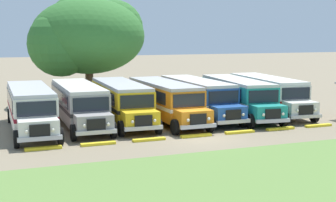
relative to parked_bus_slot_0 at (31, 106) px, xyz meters
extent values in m
plane|color=#84755B|center=(9.24, -5.99, -1.58)|extent=(220.00, 220.00, 0.00)
cube|color=olive|center=(9.24, -15.06, -1.58)|extent=(80.00, 11.37, 0.01)
cube|color=silver|center=(0.00, 0.31, -0.03)|extent=(2.59, 9.22, 2.10)
cube|color=maroon|center=(0.00, 0.31, -0.20)|extent=(2.62, 9.24, 0.24)
cube|color=black|center=(1.28, 0.60, 0.47)|extent=(0.12, 8.00, 0.80)
cube|color=black|center=(-1.26, 0.62, 0.47)|extent=(0.12, 8.00, 0.80)
cube|color=#B2B2B7|center=(0.00, 0.31, 1.13)|extent=(2.51, 9.12, 0.22)
cube|color=silver|center=(-0.05, -4.99, -0.56)|extent=(2.21, 1.42, 1.05)
cube|color=black|center=(-0.06, -5.73, -0.53)|extent=(1.10, 0.11, 0.70)
cube|color=#B7B7BC|center=(-0.06, -5.77, -0.96)|extent=(2.40, 0.22, 0.24)
cube|color=black|center=(-0.04, -4.32, 0.47)|extent=(2.20, 0.08, 0.84)
cube|color=maroon|center=(0.05, 4.93, -0.14)|extent=(0.90, 0.07, 1.30)
sphere|color=#EAE5C6|center=(0.64, -5.79, -0.53)|extent=(0.20, 0.20, 0.20)
sphere|color=#EAE5C6|center=(-0.76, -5.78, -0.53)|extent=(0.20, 0.20, 0.20)
cylinder|color=black|center=(1.15, -4.90, -1.08)|extent=(0.29, 1.00, 1.00)
cylinder|color=black|center=(-1.25, -4.88, -1.08)|extent=(0.29, 1.00, 1.00)
cylinder|color=black|center=(1.23, 3.30, -1.08)|extent=(0.29, 1.00, 1.00)
cylinder|color=black|center=(-1.17, 3.32, -1.08)|extent=(0.29, 1.00, 1.00)
cube|color=#9E9993|center=(3.28, 0.89, -0.03)|extent=(2.63, 9.23, 2.10)
cube|color=#282828|center=(3.28, 0.89, -0.20)|extent=(2.66, 9.25, 0.24)
cube|color=black|center=(4.55, 1.17, 0.47)|extent=(0.15, 8.00, 0.80)
cube|color=black|center=(2.01, 1.21, 0.47)|extent=(0.15, 8.00, 0.80)
cube|color=beige|center=(3.28, 0.89, 1.13)|extent=(2.54, 9.13, 0.22)
cube|color=#9E9993|center=(3.20, -4.41, -0.56)|extent=(2.22, 1.43, 1.05)
cube|color=black|center=(3.19, -5.15, -0.53)|extent=(1.10, 0.12, 0.70)
cube|color=#B7B7BC|center=(3.19, -5.19, -0.96)|extent=(2.40, 0.23, 0.24)
cube|color=black|center=(3.21, -3.74, 0.47)|extent=(2.20, 0.09, 0.84)
cube|color=#282828|center=(3.34, 5.51, -0.14)|extent=(0.90, 0.07, 1.30)
sphere|color=#EAE5C6|center=(3.89, -5.21, -0.53)|extent=(0.20, 0.20, 0.20)
sphere|color=#EAE5C6|center=(2.49, -5.19, -0.53)|extent=(0.20, 0.20, 0.20)
cylinder|color=black|center=(4.40, -4.32, -1.08)|extent=(0.29, 1.00, 1.00)
cylinder|color=black|center=(2.00, -4.29, -1.08)|extent=(0.29, 1.00, 1.00)
cylinder|color=black|center=(4.52, 3.87, -1.08)|extent=(0.29, 1.00, 1.00)
cylinder|color=black|center=(2.12, 3.91, -1.08)|extent=(0.29, 1.00, 1.00)
cube|color=yellow|center=(6.37, 1.06, -0.03)|extent=(2.86, 9.29, 2.10)
cube|color=black|center=(6.37, 1.06, -0.20)|extent=(2.89, 9.31, 0.24)
cube|color=black|center=(7.65, 1.31, 0.47)|extent=(0.35, 8.00, 0.80)
cube|color=black|center=(5.11, 1.41, 0.47)|extent=(0.35, 8.00, 0.80)
cube|color=#B2B2B7|center=(6.37, 1.06, 1.13)|extent=(2.77, 9.19, 0.22)
cube|color=yellow|center=(6.16, -4.24, -0.56)|extent=(2.25, 1.48, 1.05)
cube|color=black|center=(6.13, -4.98, -0.53)|extent=(1.10, 0.14, 0.70)
cube|color=#B7B7BC|center=(6.13, -5.02, -0.96)|extent=(2.41, 0.29, 0.24)
cube|color=black|center=(6.19, -3.57, 0.47)|extent=(2.20, 0.15, 0.84)
cube|color=black|center=(6.55, 5.68, -0.14)|extent=(0.90, 0.10, 1.30)
sphere|color=#EAE5C6|center=(6.83, -5.05, -0.53)|extent=(0.20, 0.20, 0.20)
sphere|color=#EAE5C6|center=(5.43, -5.00, -0.53)|extent=(0.20, 0.20, 0.20)
cylinder|color=black|center=(7.36, -4.18, -1.08)|extent=(0.32, 1.01, 1.00)
cylinder|color=black|center=(4.96, -4.09, -1.08)|extent=(0.32, 1.01, 1.00)
cylinder|color=black|center=(7.68, 4.01, -1.08)|extent=(0.32, 1.01, 1.00)
cylinder|color=black|center=(5.28, 4.10, -1.08)|extent=(0.32, 1.01, 1.00)
cube|color=orange|center=(9.42, 0.38, -0.03)|extent=(2.55, 9.21, 2.10)
cube|color=white|center=(9.42, 0.38, -0.20)|extent=(2.58, 9.23, 0.24)
cube|color=black|center=(10.69, 0.69, 0.47)|extent=(0.08, 8.00, 0.80)
cube|color=black|center=(8.15, 0.68, 0.47)|extent=(0.08, 8.00, 0.80)
cube|color=#B2B2B7|center=(9.42, 0.38, 1.13)|extent=(2.47, 9.11, 0.22)
cube|color=orange|center=(9.45, -4.92, -0.56)|extent=(2.21, 1.41, 1.05)
cube|color=black|center=(9.45, -5.66, -0.53)|extent=(1.10, 0.11, 0.70)
cube|color=#B7B7BC|center=(9.45, -5.70, -0.96)|extent=(2.40, 0.21, 0.24)
cube|color=black|center=(9.45, -4.25, 0.47)|extent=(2.20, 0.07, 0.84)
cube|color=white|center=(9.40, 5.00, -0.14)|extent=(0.90, 0.06, 1.30)
sphere|color=#EAE5C6|center=(10.15, -5.70, -0.53)|extent=(0.20, 0.20, 0.20)
sphere|color=#EAE5C6|center=(8.75, -5.71, -0.53)|extent=(0.20, 0.20, 0.20)
cylinder|color=black|center=(10.65, -4.81, -1.08)|extent=(0.29, 1.00, 1.00)
cylinder|color=black|center=(8.25, -4.82, -1.08)|extent=(0.29, 1.00, 1.00)
cylinder|color=black|center=(10.60, 3.39, -1.08)|extent=(0.29, 1.00, 1.00)
cylinder|color=black|center=(8.20, 3.38, -1.08)|extent=(0.29, 1.00, 1.00)
cube|color=#23519E|center=(12.32, 1.03, -0.03)|extent=(2.59, 9.22, 2.10)
cube|color=silver|center=(12.32, 1.03, -0.20)|extent=(2.62, 9.25, 0.24)
cube|color=black|center=(13.59, 1.32, 0.47)|extent=(0.12, 8.00, 0.80)
cube|color=black|center=(11.05, 1.35, 0.47)|extent=(0.12, 8.00, 0.80)
cube|color=beige|center=(12.32, 1.03, 1.13)|extent=(2.51, 9.12, 0.22)
cube|color=#23519E|center=(12.27, -4.27, -0.56)|extent=(2.21, 1.42, 1.05)
cube|color=black|center=(12.26, -5.01, -0.53)|extent=(1.10, 0.11, 0.70)
cube|color=#B7B7BC|center=(12.26, -5.05, -0.96)|extent=(2.40, 0.22, 0.24)
cube|color=black|center=(12.27, -3.60, 0.47)|extent=(2.20, 0.08, 0.84)
cube|color=silver|center=(12.37, 5.65, -0.14)|extent=(0.90, 0.07, 1.30)
sphere|color=#EAE5C6|center=(12.96, -5.06, -0.53)|extent=(0.20, 0.20, 0.20)
sphere|color=#EAE5C6|center=(11.56, -5.05, -0.53)|extent=(0.20, 0.20, 0.20)
cylinder|color=black|center=(13.47, -4.18, -1.08)|extent=(0.29, 1.00, 1.00)
cylinder|color=black|center=(11.07, -4.16, -1.08)|extent=(0.29, 1.00, 1.00)
cylinder|color=black|center=(13.55, 4.02, -1.08)|extent=(0.29, 1.00, 1.00)
cylinder|color=black|center=(11.15, 4.04, -1.08)|extent=(0.29, 1.00, 1.00)
cube|color=teal|center=(15.45, 0.33, -0.03)|extent=(3.43, 9.41, 2.10)
cube|color=white|center=(15.45, 0.33, -0.20)|extent=(3.46, 9.43, 0.24)
cube|color=black|center=(16.75, 0.50, 0.47)|extent=(0.86, 7.96, 0.80)
cube|color=black|center=(14.22, 0.76, 0.47)|extent=(0.86, 7.96, 0.80)
cube|color=beige|center=(15.45, 0.33, 1.13)|extent=(3.34, 9.30, 0.22)
cube|color=teal|center=(14.91, -4.94, -0.56)|extent=(2.33, 1.62, 1.05)
cube|color=black|center=(14.83, -5.67, -0.53)|extent=(1.10, 0.21, 0.70)
cube|color=#B7B7BC|center=(14.83, -5.71, -0.96)|extent=(2.41, 0.44, 0.24)
cube|color=black|center=(14.98, -4.27, 0.47)|extent=(2.19, 0.29, 0.84)
cube|color=white|center=(15.92, 4.93, -0.14)|extent=(0.90, 0.15, 1.30)
sphere|color=#EAE5C6|center=(15.52, -5.80, -0.53)|extent=(0.20, 0.20, 0.20)
sphere|color=#EAE5C6|center=(14.13, -5.65, -0.53)|extent=(0.20, 0.20, 0.20)
cylinder|color=black|center=(16.11, -4.96, -1.08)|extent=(0.38, 1.02, 1.00)
cylinder|color=black|center=(13.73, -4.72, -1.08)|extent=(0.38, 1.02, 1.00)
cylinder|color=black|center=(16.95, 3.19, -1.08)|extent=(0.38, 1.02, 1.00)
cylinder|color=black|center=(14.57, 3.44, -1.08)|extent=(0.38, 1.02, 1.00)
cube|color=silver|center=(18.50, 0.95, -0.03)|extent=(3.40, 9.40, 2.10)
cube|color=red|center=(18.50, 0.95, -0.20)|extent=(3.43, 9.42, 0.24)
cube|color=black|center=(19.79, 1.12, 0.47)|extent=(0.83, 7.96, 0.80)
cube|color=black|center=(17.26, 1.37, 0.47)|extent=(0.83, 7.96, 0.80)
cube|color=silver|center=(18.50, 0.95, 1.13)|extent=(3.31, 9.29, 0.22)
cube|color=silver|center=(17.98, -4.32, -0.56)|extent=(2.33, 1.61, 1.05)
cube|color=black|center=(17.90, -5.06, -0.53)|extent=(1.10, 0.21, 0.70)
cube|color=#B7B7BC|center=(17.90, -5.10, -0.96)|extent=(2.41, 0.44, 0.24)
cube|color=black|center=(18.04, -3.66, 0.47)|extent=(2.20, 0.28, 0.84)
cube|color=red|center=(18.95, 5.55, -0.14)|extent=(0.90, 0.15, 1.30)
sphere|color=#EAE5C6|center=(18.59, -5.18, -0.53)|extent=(0.20, 0.20, 0.20)
sphere|color=#EAE5C6|center=(17.20, -5.04, -0.53)|extent=(0.20, 0.20, 0.20)
cylinder|color=black|center=(19.18, -4.34, -1.08)|extent=(0.38, 1.02, 1.00)
cylinder|color=black|center=(16.79, -4.11, -1.08)|extent=(0.38, 1.02, 1.00)
cylinder|color=black|center=(19.99, 3.82, -1.08)|extent=(0.38, 1.02, 1.00)
cylinder|color=black|center=(17.60, 4.05, -1.08)|extent=(0.38, 1.02, 1.00)
cube|color=yellow|center=(0.09, -5.81, -1.51)|extent=(2.00, 0.36, 0.15)
cube|color=yellow|center=(3.14, -5.81, -1.51)|extent=(2.00, 0.36, 0.15)
cube|color=yellow|center=(6.19, -5.81, -1.51)|extent=(2.00, 0.36, 0.15)
cube|color=yellow|center=(9.24, -5.81, -1.51)|extent=(2.00, 0.36, 0.15)
cube|color=yellow|center=(12.29, -5.81, -1.51)|extent=(2.00, 0.36, 0.15)
cube|color=yellow|center=(15.35, -5.81, -1.51)|extent=(2.00, 0.36, 0.15)
cube|color=yellow|center=(18.40, -5.81, -1.51)|extent=(2.00, 0.36, 0.15)
cylinder|color=brown|center=(6.38, 11.91, 0.16)|extent=(0.73, 0.73, 3.48)
ellipsoid|color=#33702D|center=(6.38, 11.91, 4.50)|extent=(10.39, 9.41, 6.94)
sphere|color=#33702D|center=(9.16, 13.08, 5.18)|extent=(5.52, 5.52, 5.52)
sphere|color=#33702D|center=(3.73, 11.09, 3.83)|extent=(5.84, 5.84, 5.84)
sphere|color=#33702D|center=(6.38, 15.14, 5.40)|extent=(6.47, 6.47, 6.47)
camera|label=1|loc=(-2.73, -32.16, 4.69)|focal=51.35mm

